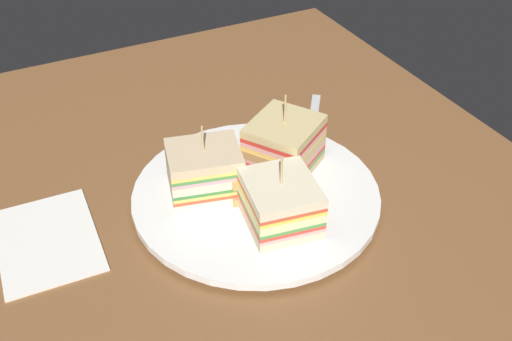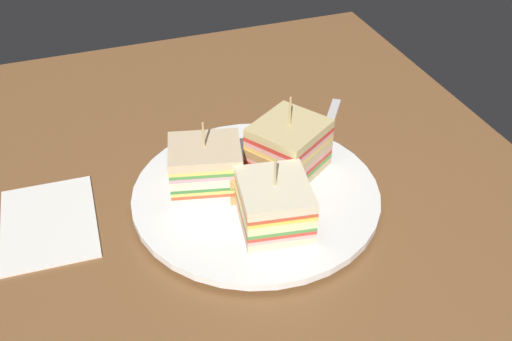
% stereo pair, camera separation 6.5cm
% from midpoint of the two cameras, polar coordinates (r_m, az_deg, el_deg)
% --- Properties ---
extents(ground_plane, '(0.92, 0.71, 0.02)m').
position_cam_midpoint_polar(ground_plane, '(0.71, -2.63, -3.63)').
color(ground_plane, brown).
extents(plate, '(0.28, 0.28, 0.02)m').
position_cam_midpoint_polar(plate, '(0.70, -2.67, -2.47)').
color(plate, white).
rests_on(plate, ground_plane).
extents(sandwich_wedge_0, '(0.08, 0.09, 0.09)m').
position_cam_midpoint_polar(sandwich_wedge_0, '(0.68, -7.56, -0.15)').
color(sandwich_wedge_0, beige).
rests_on(sandwich_wedge_0, plate).
extents(sandwich_wedge_1, '(0.09, 0.08, 0.09)m').
position_cam_midpoint_polar(sandwich_wedge_1, '(0.63, -0.85, -3.24)').
color(sandwich_wedge_1, beige).
rests_on(sandwich_wedge_1, plate).
extents(sandwich_wedge_2, '(0.10, 0.11, 0.10)m').
position_cam_midpoint_polar(sandwich_wedge_2, '(0.71, 0.01, 2.30)').
color(sandwich_wedge_2, '#D8BB85').
rests_on(sandwich_wedge_2, plate).
extents(spoon, '(0.12, 0.09, 0.01)m').
position_cam_midpoint_polar(spoon, '(0.81, 2.98, 3.65)').
color(spoon, silver).
rests_on(spoon, ground_plane).
extents(napkin, '(0.15, 0.11, 0.01)m').
position_cam_midpoint_polar(napkin, '(0.70, -21.67, -6.16)').
color(napkin, white).
rests_on(napkin, ground_plane).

